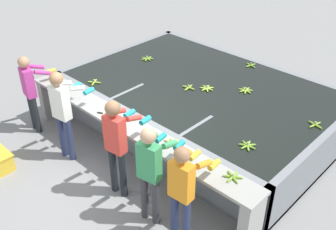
{
  "coord_description": "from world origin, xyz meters",
  "views": [
    {
      "loc": [
        4.18,
        -3.19,
        4.37
      ],
      "look_at": [
        0.0,
        1.18,
        0.61
      ],
      "focal_mm": 42.0,
      "sensor_mm": 36.0,
      "label": 1
    }
  ],
  "objects_px": {
    "banana_bunch_floating_5": "(189,88)",
    "worker_1": "(63,108)",
    "worker_3": "(151,167)",
    "banana_bunch_floating_1": "(147,59)",
    "banana_bunch_ledge_0": "(233,177)",
    "worker_2": "(117,140)",
    "banana_bunch_ledge_1": "(171,143)",
    "worker_0": "(31,88)",
    "banana_bunch_floating_2": "(94,82)",
    "banana_bunch_floating_3": "(246,90)",
    "banana_bunch_floating_7": "(251,65)",
    "knife_0": "(104,113)",
    "worker_4": "(183,186)",
    "banana_bunch_floating_4": "(315,125)",
    "banana_bunch_floating_0": "(247,145)",
    "banana_bunch_floating_6": "(207,88)"
  },
  "relations": [
    {
      "from": "banana_bunch_floating_1",
      "to": "banana_bunch_ledge_1",
      "type": "bearing_deg",
      "value": -37.04
    },
    {
      "from": "banana_bunch_ledge_0",
      "to": "worker_1",
      "type": "bearing_deg",
      "value": -167.78
    },
    {
      "from": "worker_4",
      "to": "banana_bunch_floating_2",
      "type": "xyz_separation_m",
      "value": [
        -3.25,
        1.05,
        -0.04
      ]
    },
    {
      "from": "worker_0",
      "to": "worker_1",
      "type": "bearing_deg",
      "value": -3.56
    },
    {
      "from": "worker_2",
      "to": "banana_bunch_ledge_1",
      "type": "xyz_separation_m",
      "value": [
        0.53,
        0.61,
        -0.11
      ]
    },
    {
      "from": "banana_bunch_ledge_0",
      "to": "banana_bunch_floating_7",
      "type": "bearing_deg",
      "value": 119.87
    },
    {
      "from": "banana_bunch_floating_4",
      "to": "banana_bunch_ledge_0",
      "type": "xyz_separation_m",
      "value": [
        -0.21,
        -1.97,
        0.0
      ]
    },
    {
      "from": "worker_1",
      "to": "banana_bunch_ledge_1",
      "type": "height_order",
      "value": "worker_1"
    },
    {
      "from": "worker_3",
      "to": "banana_bunch_floating_2",
      "type": "relative_size",
      "value": 6.29
    },
    {
      "from": "banana_bunch_floating_6",
      "to": "banana_bunch_ledge_1",
      "type": "relative_size",
      "value": 1.0
    },
    {
      "from": "worker_3",
      "to": "banana_bunch_floating_0",
      "type": "xyz_separation_m",
      "value": [
        0.62,
        1.41,
        -0.06
      ]
    },
    {
      "from": "banana_bunch_floating_4",
      "to": "banana_bunch_floating_5",
      "type": "xyz_separation_m",
      "value": [
        -2.32,
        -0.45,
        0.0
      ]
    },
    {
      "from": "worker_2",
      "to": "banana_bunch_floating_4",
      "type": "xyz_separation_m",
      "value": [
        1.86,
        2.59,
        -0.12
      ]
    },
    {
      "from": "banana_bunch_floating_3",
      "to": "banana_bunch_floating_7",
      "type": "distance_m",
      "value": 1.15
    },
    {
      "from": "banana_bunch_floating_1",
      "to": "banana_bunch_floating_6",
      "type": "xyz_separation_m",
      "value": [
        1.82,
        -0.18,
        0.0
      ]
    },
    {
      "from": "worker_2",
      "to": "banana_bunch_floating_1",
      "type": "height_order",
      "value": "worker_2"
    },
    {
      "from": "worker_2",
      "to": "banana_bunch_floating_5",
      "type": "relative_size",
      "value": 5.94
    },
    {
      "from": "worker_1",
      "to": "banana_bunch_floating_3",
      "type": "xyz_separation_m",
      "value": [
        1.74,
        2.82,
        -0.12
      ]
    },
    {
      "from": "worker_2",
      "to": "worker_3",
      "type": "relative_size",
      "value": 1.05
    },
    {
      "from": "worker_0",
      "to": "knife_0",
      "type": "distance_m",
      "value": 1.71
    },
    {
      "from": "banana_bunch_floating_5",
      "to": "worker_1",
      "type": "bearing_deg",
      "value": -112.6
    },
    {
      "from": "banana_bunch_floating_2",
      "to": "knife_0",
      "type": "height_order",
      "value": "banana_bunch_floating_2"
    },
    {
      "from": "banana_bunch_floating_4",
      "to": "knife_0",
      "type": "height_order",
      "value": "banana_bunch_floating_4"
    },
    {
      "from": "worker_3",
      "to": "banana_bunch_floating_5",
      "type": "bearing_deg",
      "value": 119.33
    },
    {
      "from": "worker_2",
      "to": "banana_bunch_ledge_0",
      "type": "distance_m",
      "value": 1.77
    },
    {
      "from": "worker_2",
      "to": "banana_bunch_floating_3",
      "type": "relative_size",
      "value": 5.98
    },
    {
      "from": "worker_2",
      "to": "worker_3",
      "type": "distance_m",
      "value": 0.77
    },
    {
      "from": "banana_bunch_floating_3",
      "to": "banana_bunch_floating_6",
      "type": "xyz_separation_m",
      "value": [
        -0.57,
        -0.44,
        0.0
      ]
    },
    {
      "from": "banana_bunch_floating_0",
      "to": "banana_bunch_floating_6",
      "type": "height_order",
      "value": "same"
    },
    {
      "from": "banana_bunch_floating_1",
      "to": "banana_bunch_ledge_0",
      "type": "relative_size",
      "value": 1.0
    },
    {
      "from": "worker_3",
      "to": "banana_bunch_floating_4",
      "type": "xyz_separation_m",
      "value": [
        1.09,
        2.64,
        -0.06
      ]
    },
    {
      "from": "banana_bunch_floating_4",
      "to": "banana_bunch_ledge_1",
      "type": "height_order",
      "value": "banana_bunch_ledge_1"
    },
    {
      "from": "worker_2",
      "to": "worker_4",
      "type": "xyz_separation_m",
      "value": [
        1.32,
        -0.01,
        -0.08
      ]
    },
    {
      "from": "banana_bunch_floating_0",
      "to": "worker_0",
      "type": "bearing_deg",
      "value": -161.56
    },
    {
      "from": "banana_bunch_floating_7",
      "to": "knife_0",
      "type": "height_order",
      "value": "banana_bunch_floating_7"
    },
    {
      "from": "worker_2",
      "to": "banana_bunch_floating_6",
      "type": "distance_m",
      "value": 2.36
    },
    {
      "from": "knife_0",
      "to": "worker_0",
      "type": "bearing_deg",
      "value": -166.3
    },
    {
      "from": "banana_bunch_floating_3",
      "to": "banana_bunch_floating_7",
      "type": "bearing_deg",
      "value": 118.88
    },
    {
      "from": "knife_0",
      "to": "banana_bunch_floating_5",
      "type": "bearing_deg",
      "value": 75.8
    },
    {
      "from": "worker_1",
      "to": "banana_bunch_floating_4",
      "type": "xyz_separation_m",
      "value": [
        3.23,
        2.62,
        -0.12
      ]
    },
    {
      "from": "banana_bunch_floating_2",
      "to": "banana_bunch_floating_7",
      "type": "bearing_deg",
      "value": 57.56
    },
    {
      "from": "banana_bunch_floating_0",
      "to": "knife_0",
      "type": "bearing_deg",
      "value": -158.26
    },
    {
      "from": "worker_3",
      "to": "banana_bunch_floating_1",
      "type": "bearing_deg",
      "value": 137.11
    },
    {
      "from": "banana_bunch_floating_2",
      "to": "banana_bunch_floating_5",
      "type": "distance_m",
      "value": 1.84
    },
    {
      "from": "banana_bunch_floating_3",
      "to": "banana_bunch_ledge_0",
      "type": "bearing_deg",
      "value": -59.68
    },
    {
      "from": "banana_bunch_floating_7",
      "to": "knife_0",
      "type": "xyz_separation_m",
      "value": [
        -0.71,
        -3.35,
        -0.01
      ]
    },
    {
      "from": "banana_bunch_floating_1",
      "to": "worker_3",
      "type": "bearing_deg",
      "value": -42.89
    },
    {
      "from": "banana_bunch_floating_6",
      "to": "banana_bunch_floating_7",
      "type": "distance_m",
      "value": 1.45
    },
    {
      "from": "worker_3",
      "to": "knife_0",
      "type": "height_order",
      "value": "worker_3"
    },
    {
      "from": "banana_bunch_floating_2",
      "to": "banana_bunch_floating_6",
      "type": "xyz_separation_m",
      "value": [
        1.74,
        1.32,
        -0.0
      ]
    }
  ]
}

